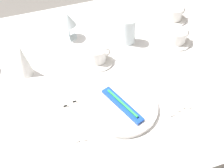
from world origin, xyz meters
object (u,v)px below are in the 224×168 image
object	(u,v)px
spoon_soup	(164,88)
spoon_tea	(176,84)
spoon_dessert	(170,85)
dinner_knife	(159,96)
coffee_cup_far	(178,36)
napkin_folded	(23,60)
dinner_plate	(122,107)
fork_inner	(69,118)
toothbrush_package	(122,105)
coffee_cup_right	(98,55)
drink_tumbler	(129,32)
fork_outer	(78,115)
wine_glass_centre	(68,21)
coffee_cup_left	(174,13)

from	to	relation	value
spoon_soup	spoon_tea	size ratio (longest dim) A/B	0.98
spoon_dessert	spoon_tea	xyz separation A→B (m)	(0.03, -0.01, -0.00)
dinner_knife	coffee_cup_far	size ratio (longest dim) A/B	2.26
coffee_cup_far	napkin_folded	xyz separation A→B (m)	(-0.71, 0.03, 0.03)
dinner_plate	napkin_folded	distance (m)	0.46
fork_inner	spoon_dessert	bearing A→B (deg)	3.57
dinner_knife	spoon_tea	xyz separation A→B (m)	(0.09, 0.03, -0.00)
toothbrush_package	coffee_cup_far	distance (m)	0.48
spoon_dessert	spoon_tea	bearing A→B (deg)	-17.81
toothbrush_package	coffee_cup_right	world-z (taller)	coffee_cup_right
spoon_dessert	fork_inner	bearing A→B (deg)	-176.43
toothbrush_package	spoon_soup	xyz separation A→B (m)	(0.20, 0.04, -0.02)
toothbrush_package	drink_tumbler	xyz separation A→B (m)	(0.17, 0.37, 0.03)
dinner_knife	napkin_folded	distance (m)	0.58
fork_outer	napkin_folded	xyz separation A→B (m)	(-0.15, 0.29, 0.07)
dinner_knife	coffee_cup_right	bearing A→B (deg)	121.92
spoon_soup	spoon_tea	distance (m)	0.06
drink_tumbler	toothbrush_package	bearing A→B (deg)	-114.55
napkin_folded	drink_tumbler	bearing A→B (deg)	6.03
toothbrush_package	drink_tumbler	size ratio (longest dim) A/B	1.64
spoon_tea	wine_glass_centre	xyz separation A→B (m)	(-0.34, 0.45, 0.09)
dinner_plate	spoon_dessert	xyz separation A→B (m)	(0.23, 0.05, -0.01)
coffee_cup_right	spoon_dessert	bearing A→B (deg)	-44.37
fork_outer	dinner_knife	distance (m)	0.33
coffee_cup_far	wine_glass_centre	bearing A→B (deg)	156.48
dinner_plate	spoon_dessert	world-z (taller)	dinner_plate
toothbrush_package	wine_glass_centre	bearing A→B (deg)	99.90
dinner_knife	wine_glass_centre	world-z (taller)	wine_glass_centre
spoon_soup	coffee_cup_far	xyz separation A→B (m)	(0.19, 0.25, 0.04)
toothbrush_package	fork_inner	distance (m)	0.21
spoon_soup	fork_inner	bearing A→B (deg)	-177.58
spoon_dessert	coffee_cup_far	xyz separation A→B (m)	(0.16, 0.24, 0.04)
dinner_knife	napkin_folded	xyz separation A→B (m)	(-0.48, 0.31, 0.07)
coffee_cup_far	napkin_folded	size ratio (longest dim) A/B	0.68
dinner_plate	fork_inner	distance (m)	0.21
dinner_knife	spoon_dessert	xyz separation A→B (m)	(0.07, 0.04, 0.00)
fork_inner	coffee_cup_far	size ratio (longest dim) A/B	2.03
toothbrush_package	fork_inner	bearing A→B (deg)	173.03
spoon_soup	spoon_dessert	size ratio (longest dim) A/B	0.97
toothbrush_package	napkin_folded	world-z (taller)	napkin_folded
fork_outer	fork_inner	world-z (taller)	same
spoon_tea	coffee_cup_left	bearing A→B (deg)	64.61
coffee_cup_left	napkin_folded	bearing A→B (deg)	-169.81
dinner_plate	fork_inner	bearing A→B (deg)	173.03
fork_outer	wine_glass_centre	bearing A→B (deg)	79.92
dinner_knife	drink_tumbler	distance (m)	0.36
coffee_cup_right	wine_glass_centre	size ratio (longest dim) A/B	0.71
coffee_cup_left	napkin_folded	distance (m)	0.79
dinner_plate	spoon_tea	distance (m)	0.26
dinner_plate	drink_tumbler	xyz separation A→B (m)	(0.17, 0.37, 0.05)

